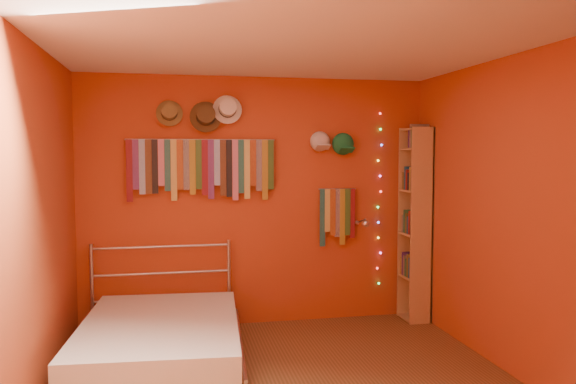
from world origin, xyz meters
TOP-DOWN VIEW (x-y plane):
  - back_wall at (0.00, 1.75)m, footprint 3.50×0.02m
  - right_wall at (1.75, 0.00)m, footprint 0.02×3.50m
  - left_wall at (-1.75, 0.00)m, footprint 0.02×3.50m
  - ceiling at (0.00, 0.00)m, footprint 3.50×3.50m
  - tie_rack at (-0.55, 1.68)m, footprint 1.45×0.03m
  - small_tie_rack at (0.83, 1.69)m, footprint 0.40×0.03m
  - fedora_olive at (-0.86, 1.66)m, footprint 0.25×0.14m
  - fedora_brown at (-0.51, 1.65)m, footprint 0.31×0.17m
  - fedora_white at (-0.30, 1.65)m, footprint 0.29×0.16m
  - cap_white at (0.64, 1.70)m, footprint 0.19×0.24m
  - cap_green at (0.89, 1.70)m, footprint 0.20×0.25m
  - fairy_lights at (1.29, 1.71)m, footprint 0.06×0.02m
  - reading_lamp at (1.06, 1.50)m, footprint 0.08×0.32m
  - bookshelf at (1.66, 1.53)m, footprint 0.25×0.34m
  - bed at (-0.95, 0.72)m, footprint 1.46×1.87m

SIDE VIEW (x-z plane):
  - bed at x=-0.95m, z-range -0.23..0.65m
  - bookshelf at x=1.66m, z-range 0.02..2.02m
  - reading_lamp at x=1.06m, z-range 0.98..1.08m
  - small_tie_rack at x=0.83m, z-range 0.82..1.42m
  - back_wall at x=0.00m, z-range 0.00..2.50m
  - right_wall at x=1.75m, z-range 0.00..2.50m
  - left_wall at x=-1.75m, z-range 0.00..2.50m
  - fairy_lights at x=1.29m, z-range 0.34..2.16m
  - tie_rack at x=-0.55m, z-range 1.31..1.92m
  - cap_green at x=0.89m, z-range 1.73..1.93m
  - cap_white at x=0.64m, z-range 1.76..1.95m
  - fedora_brown at x=-0.51m, z-range 1.95..2.25m
  - fedora_olive at x=-0.86m, z-range 2.00..2.25m
  - fedora_white at x=-0.30m, z-range 2.03..2.31m
  - ceiling at x=0.00m, z-range 2.49..2.51m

